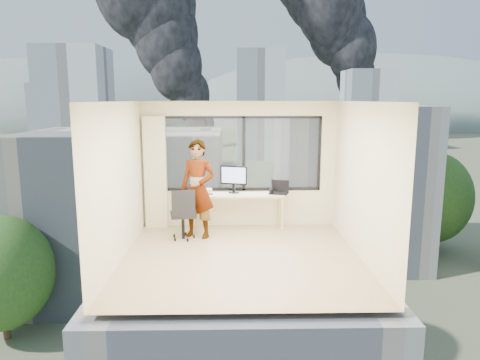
{
  "coord_description": "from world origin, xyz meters",
  "views": [
    {
      "loc": [
        -0.17,
        -7.14,
        2.64
      ],
      "look_at": [
        0.0,
        1.0,
        1.15
      ],
      "focal_mm": 33.2,
      "sensor_mm": 36.0,
      "label": 1
    }
  ],
  "objects_px": {
    "chair": "(183,213)",
    "handbag": "(278,187)",
    "person": "(198,189)",
    "monitor": "(234,179)",
    "desk": "(239,211)",
    "laptop": "(279,188)",
    "game_console": "(204,190)"
  },
  "relations": [
    {
      "from": "chair",
      "to": "game_console",
      "type": "relative_size",
      "value": 3.2
    },
    {
      "from": "desk",
      "to": "game_console",
      "type": "height_order",
      "value": "game_console"
    },
    {
      "from": "desk",
      "to": "game_console",
      "type": "bearing_deg",
      "value": 166.53
    },
    {
      "from": "chair",
      "to": "handbag",
      "type": "height_order",
      "value": "chair"
    },
    {
      "from": "person",
      "to": "handbag",
      "type": "xyz_separation_m",
      "value": [
        1.6,
        0.7,
        -0.1
      ]
    },
    {
      "from": "desk",
      "to": "handbag",
      "type": "height_order",
      "value": "handbag"
    },
    {
      "from": "chair",
      "to": "laptop",
      "type": "xyz_separation_m",
      "value": [
        1.89,
        0.58,
        0.36
      ]
    },
    {
      "from": "person",
      "to": "laptop",
      "type": "height_order",
      "value": "person"
    },
    {
      "from": "desk",
      "to": "person",
      "type": "xyz_separation_m",
      "value": [
        -0.8,
        -0.48,
        0.57
      ]
    },
    {
      "from": "person",
      "to": "laptop",
      "type": "bearing_deg",
      "value": 36.51
    },
    {
      "from": "monitor",
      "to": "desk",
      "type": "bearing_deg",
      "value": -26.86
    },
    {
      "from": "chair",
      "to": "monitor",
      "type": "distance_m",
      "value": 1.32
    },
    {
      "from": "chair",
      "to": "game_console",
      "type": "height_order",
      "value": "chair"
    },
    {
      "from": "monitor",
      "to": "laptop",
      "type": "relative_size",
      "value": 1.44
    },
    {
      "from": "desk",
      "to": "monitor",
      "type": "xyz_separation_m",
      "value": [
        -0.11,
        0.11,
        0.66
      ]
    },
    {
      "from": "game_console",
      "to": "laptop",
      "type": "bearing_deg",
      "value": -4.68
    },
    {
      "from": "game_console",
      "to": "chair",
      "type": "bearing_deg",
      "value": -111.96
    },
    {
      "from": "chair",
      "to": "laptop",
      "type": "bearing_deg",
      "value": 6.35
    },
    {
      "from": "laptop",
      "to": "handbag",
      "type": "bearing_deg",
      "value": 107.09
    },
    {
      "from": "chair",
      "to": "handbag",
      "type": "xyz_separation_m",
      "value": [
        1.89,
        0.82,
        0.34
      ]
    },
    {
      "from": "desk",
      "to": "game_console",
      "type": "distance_m",
      "value": 0.85
    },
    {
      "from": "desk",
      "to": "monitor",
      "type": "relative_size",
      "value": 3.19
    },
    {
      "from": "handbag",
      "to": "monitor",
      "type": "bearing_deg",
      "value": 170.02
    },
    {
      "from": "chair",
      "to": "laptop",
      "type": "distance_m",
      "value": 2.01
    },
    {
      "from": "handbag",
      "to": "desk",
      "type": "bearing_deg",
      "value": 178.28
    },
    {
      "from": "chair",
      "to": "person",
      "type": "bearing_deg",
      "value": 12.91
    },
    {
      "from": "person",
      "to": "handbag",
      "type": "bearing_deg",
      "value": 44.25
    },
    {
      "from": "game_console",
      "to": "laptop",
      "type": "distance_m",
      "value": 1.54
    },
    {
      "from": "person",
      "to": "game_console",
      "type": "height_order",
      "value": "person"
    },
    {
      "from": "desk",
      "to": "monitor",
      "type": "height_order",
      "value": "monitor"
    },
    {
      "from": "person",
      "to": "monitor",
      "type": "bearing_deg",
      "value": 61.05
    },
    {
      "from": "desk",
      "to": "person",
      "type": "relative_size",
      "value": 0.95
    }
  ]
}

